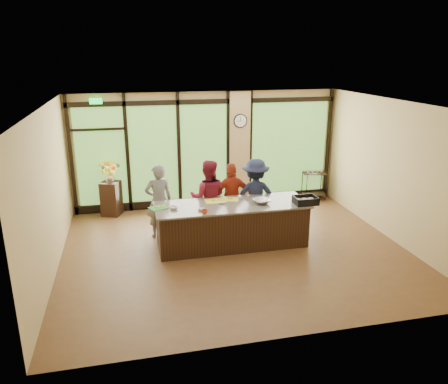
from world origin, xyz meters
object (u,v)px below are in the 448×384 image
island_base (232,225)px  flower_stand (111,198)px  cook_right (255,195)px  cook_left (159,201)px  roasting_pan (305,202)px  bar_cart (314,182)px

island_base → flower_stand: 3.51m
cook_right → cook_left: bearing=6.1°
cook_left → cook_right: 2.17m
cook_left → roasting_pan: (2.95, -1.12, 0.13)m
roasting_pan → flower_stand: 4.91m
cook_right → roasting_pan: (0.78, -1.02, 0.12)m
island_base → bar_cart: bearing=39.6°
island_base → bar_cart: island_base is taller
island_base → roasting_pan: (1.50, -0.33, 0.52)m
bar_cart → roasting_pan: bearing=-100.4°
island_base → bar_cart: (2.96, 2.45, 0.07)m
cook_left → flower_stand: 2.01m
cook_left → cook_right: cook_right is taller
roasting_pan → island_base: bearing=167.5°
island_base → cook_right: 1.07m
island_base → flower_stand: island_base is taller
cook_left → bar_cart: bearing=-166.0°
roasting_pan → cook_left: bearing=159.0°
cook_right → roasting_pan: bearing=136.4°
cook_right → island_base: bearing=52.7°
island_base → cook_left: cook_left is taller
flower_stand → roasting_pan: bearing=-12.4°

